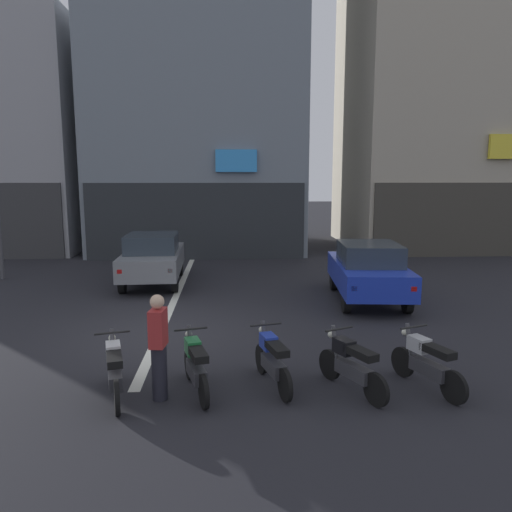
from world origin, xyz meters
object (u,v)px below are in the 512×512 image
object	(u,v)px
motorcycle_green_row_left_mid	(195,365)
motorcycle_blue_row_centre	(272,359)
motorcycle_white_row_leftmost	(114,370)
motorcycle_black_row_right_mid	(351,364)
car_grey_crossing_near	(153,257)
car_blue_parked_kerbside	(368,270)
motorcycle_silver_row_rightmost	(427,362)
person_by_motorcycles	(159,346)

from	to	relation	value
motorcycle_green_row_left_mid	motorcycle_blue_row_centre	size ratio (longest dim) A/B	1.00
motorcycle_white_row_leftmost	motorcycle_black_row_right_mid	world-z (taller)	same
car_grey_crossing_near	motorcycle_blue_row_centre	bearing A→B (deg)	-68.68
car_blue_parked_kerbside	motorcycle_white_row_leftmost	distance (m)	8.12
car_grey_crossing_near	motorcycle_green_row_left_mid	size ratio (longest dim) A/B	2.55
motorcycle_white_row_leftmost	motorcycle_black_row_right_mid	distance (m)	3.74
motorcycle_silver_row_rightmost	car_blue_parked_kerbside	bearing A→B (deg)	83.40
motorcycle_blue_row_centre	motorcycle_black_row_right_mid	distance (m)	1.28
motorcycle_white_row_leftmost	motorcycle_silver_row_rightmost	bearing A→B (deg)	0.51
motorcycle_white_row_leftmost	person_by_motorcycles	xyz separation A→B (m)	(0.71, -0.09, 0.40)
motorcycle_silver_row_rightmost	person_by_motorcycles	xyz separation A→B (m)	(-4.28, -0.14, 0.40)
motorcycle_blue_row_centre	motorcycle_black_row_right_mid	size ratio (longest dim) A/B	1.06
car_blue_parked_kerbside	motorcycle_silver_row_rightmost	bearing A→B (deg)	-96.60
car_grey_crossing_near	motorcycle_silver_row_rightmost	distance (m)	10.06
motorcycle_green_row_left_mid	motorcycle_black_row_right_mid	size ratio (longest dim) A/B	1.06
motorcycle_white_row_leftmost	motorcycle_blue_row_centre	xyz separation A→B (m)	(2.49, 0.30, 0.00)
car_blue_parked_kerbside	motorcycle_silver_row_rightmost	size ratio (longest dim) A/B	2.68
car_grey_crossing_near	car_blue_parked_kerbside	bearing A→B (deg)	-22.07
car_grey_crossing_near	motorcycle_black_row_right_mid	world-z (taller)	car_grey_crossing_near
car_blue_parked_kerbside	motorcycle_blue_row_centre	world-z (taller)	car_blue_parked_kerbside
car_grey_crossing_near	motorcycle_blue_row_centre	world-z (taller)	car_grey_crossing_near
car_blue_parked_kerbside	motorcycle_blue_row_centre	xyz separation A→B (m)	(-3.16, -5.51, -0.43)
motorcycle_green_row_left_mid	motorcycle_silver_row_rightmost	bearing A→B (deg)	-1.26
person_by_motorcycles	motorcycle_black_row_right_mid	bearing A→B (deg)	1.97
motorcycle_white_row_leftmost	motorcycle_silver_row_rightmost	size ratio (longest dim) A/B	1.03
car_blue_parked_kerbside	person_by_motorcycles	xyz separation A→B (m)	(-4.95, -5.90, -0.03)
car_blue_parked_kerbside	car_grey_crossing_near	bearing A→B (deg)	157.93
motorcycle_green_row_left_mid	person_by_motorcycles	size ratio (longest dim) A/B	0.98
car_blue_parked_kerbside	motorcycle_green_row_left_mid	distance (m)	7.20
motorcycle_green_row_left_mid	motorcycle_black_row_right_mid	world-z (taller)	same
motorcycle_black_row_right_mid	motorcycle_silver_row_rightmost	world-z (taller)	same
car_blue_parked_kerbside	motorcycle_silver_row_rightmost	xyz separation A→B (m)	(-0.67, -5.76, -0.43)
motorcycle_blue_row_centre	person_by_motorcycles	size ratio (longest dim) A/B	0.98
motorcycle_blue_row_centre	car_blue_parked_kerbside	bearing A→B (deg)	60.16
motorcycle_white_row_leftmost	motorcycle_blue_row_centre	bearing A→B (deg)	6.83
car_grey_crossing_near	motorcycle_black_row_right_mid	size ratio (longest dim) A/B	2.70
motorcycle_green_row_left_mid	motorcycle_silver_row_rightmost	world-z (taller)	same
car_blue_parked_kerbside	motorcycle_silver_row_rightmost	distance (m)	5.82
motorcycle_black_row_right_mid	car_grey_crossing_near	bearing A→B (deg)	117.74
motorcycle_black_row_right_mid	motorcycle_blue_row_centre	bearing A→B (deg)	167.07
person_by_motorcycles	motorcycle_green_row_left_mid	bearing A→B (deg)	22.03
car_grey_crossing_near	person_by_motorcycles	world-z (taller)	person_by_motorcycles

